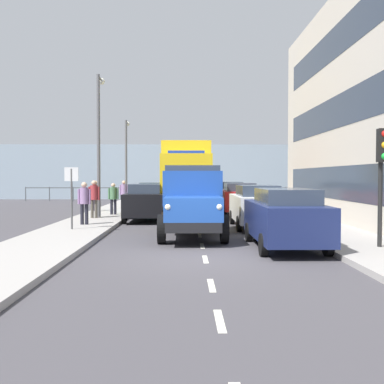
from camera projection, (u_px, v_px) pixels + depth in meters
ground_plane at (197, 222)px, 21.49m from camera, size 80.00×80.00×0.00m
sidewalk_left at (298, 220)px, 21.55m from camera, size 2.59×38.60×0.15m
sidewalk_right at (95, 221)px, 21.43m from camera, size 2.59×38.60×0.15m
road_centreline_markings at (197, 224)px, 20.78m from camera, size 0.12×34.93×0.01m
sea_horizon at (191, 172)px, 43.70m from camera, size 80.00×0.80×5.00m
seawall_railing at (192, 190)px, 40.15m from camera, size 28.08×0.08×1.20m
truck_vintage_blue at (192, 203)px, 15.87m from camera, size 2.17×5.64×2.43m
lorry_cargo_yellow at (186, 176)px, 25.48m from camera, size 2.58×8.20×3.87m
car_navy_kerbside_near at (285, 217)px, 13.63m from camera, size 1.86×4.56×1.72m
car_white_kerbside_1 at (256, 206)px, 19.12m from camera, size 1.86×4.47×1.72m
car_red_kerbside_2 at (239, 198)px, 25.35m from camera, size 1.91×3.94×1.72m
car_silver_kerbside_3 at (230, 195)px, 30.87m from camera, size 1.86×4.34×1.72m
car_black_oppositeside_0 at (145, 202)px, 21.96m from camera, size 1.82×3.93×1.72m
car_teal_oppositeside_1 at (153, 197)px, 27.24m from camera, size 1.85×4.12×1.72m
pedestrian_with_bag at (84, 200)px, 18.94m from camera, size 0.53×0.34×1.69m
pedestrian_in_dark_coat at (94, 196)px, 21.95m from camera, size 0.53×0.34×1.74m
pedestrian_strolling at (113, 196)px, 23.96m from camera, size 0.53×0.34×1.58m
pedestrian_near_railing at (96, 193)px, 26.41m from camera, size 0.53×0.34×1.69m
pedestrian_couple_b at (124, 192)px, 28.99m from camera, size 0.53×0.34×1.67m
traffic_light_near at (382, 161)px, 12.77m from camera, size 0.28×0.41×3.20m
lamp_post_promenade at (99, 133)px, 22.49m from camera, size 0.32×1.14×6.72m
lamp_post_far at (126, 154)px, 32.45m from camera, size 0.32×1.14×5.75m
street_sign at (72, 187)px, 17.23m from camera, size 0.50×0.07×2.25m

